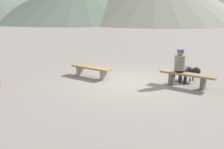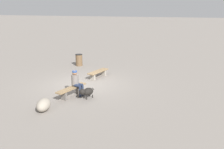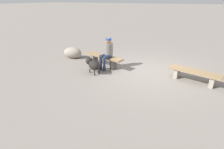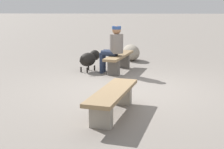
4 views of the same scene
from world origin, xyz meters
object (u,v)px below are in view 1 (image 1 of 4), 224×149
(seated_person, at_px, (181,64))
(dog, at_px, (190,71))
(bench_left, at_px, (92,70))
(bench_right, at_px, (187,77))

(seated_person, distance_m, dog, 0.85)
(seated_person, bearing_deg, dog, 82.16)
(bench_left, distance_m, bench_right, 3.61)
(bench_left, height_order, bench_right, bench_right)
(bench_right, relative_size, seated_person, 1.51)
(dog, bearing_deg, seated_person, -84.96)
(bench_left, distance_m, seated_person, 3.38)
(bench_right, height_order, seated_person, seated_person)
(bench_left, xyz_separation_m, dog, (3.61, 0.89, 0.05))
(bench_left, bearing_deg, bench_right, 13.79)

